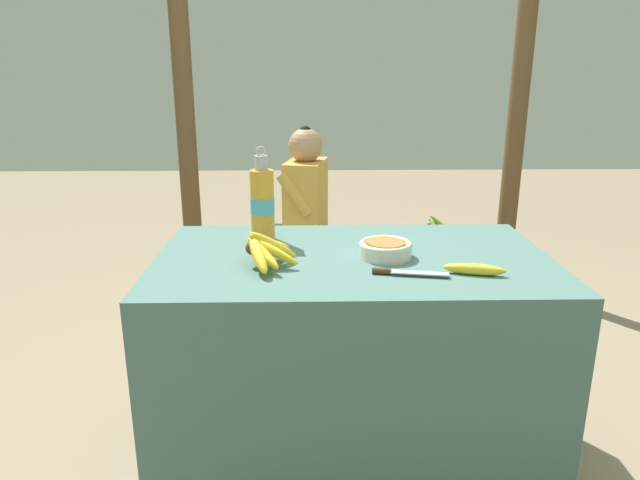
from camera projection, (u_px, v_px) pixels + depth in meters
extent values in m
plane|color=gray|center=(350.00, 451.00, 2.10)|extent=(12.00, 12.00, 0.00)
cube|color=#4C706B|center=(351.00, 359.00, 1.99)|extent=(1.29, 0.76, 0.76)
sphere|color=#4C381E|center=(253.00, 248.00, 1.77)|extent=(0.04, 0.04, 0.04)
ellipsoid|color=yellow|center=(258.00, 254.00, 1.71)|extent=(0.09, 0.17, 0.10)
ellipsoid|color=yellow|center=(264.00, 254.00, 1.73)|extent=(0.12, 0.14, 0.09)
ellipsoid|color=yellow|center=(273.00, 251.00, 1.75)|extent=(0.17, 0.07, 0.10)
ellipsoid|color=yellow|center=(273.00, 245.00, 1.78)|extent=(0.17, 0.08, 0.12)
ellipsoid|color=yellow|center=(269.00, 244.00, 1.82)|extent=(0.15, 0.16, 0.10)
ellipsoid|color=yellow|center=(258.00, 241.00, 1.84)|extent=(0.06, 0.19, 0.12)
cylinder|color=silver|center=(385.00, 251.00, 1.86)|extent=(0.17, 0.17, 0.04)
torus|color=silver|center=(386.00, 244.00, 1.85)|extent=(0.17, 0.17, 0.02)
cylinder|color=olive|center=(386.00, 243.00, 1.85)|extent=(0.13, 0.13, 0.01)
cylinder|color=gold|center=(262.00, 205.00, 2.02)|extent=(0.08, 0.08, 0.25)
cylinder|color=#47A8D1|center=(262.00, 205.00, 2.02)|extent=(0.09, 0.09, 0.06)
cylinder|color=#ADADB2|center=(261.00, 163.00, 1.98)|extent=(0.05, 0.05, 0.05)
torus|color=#ADADB2|center=(261.00, 151.00, 1.96)|extent=(0.04, 0.01, 0.04)
ellipsoid|color=yellow|center=(474.00, 269.00, 1.70)|extent=(0.19, 0.08, 0.03)
cube|color=#BCBCC1|center=(420.00, 273.00, 1.69)|extent=(0.17, 0.06, 0.00)
cylinder|color=#472D19|center=(381.00, 271.00, 1.71)|extent=(0.06, 0.03, 0.02)
cube|color=brown|center=(354.00, 239.00, 3.38)|extent=(1.62, 0.32, 0.04)
cube|color=brown|center=(232.00, 279.00, 3.30)|extent=(0.06, 0.06, 0.36)
cube|color=brown|center=(476.00, 277.00, 3.33)|extent=(0.06, 0.06, 0.36)
cube|color=brown|center=(237.00, 265.00, 3.53)|extent=(0.06, 0.06, 0.36)
cube|color=brown|center=(465.00, 263.00, 3.56)|extent=(0.06, 0.06, 0.36)
cylinder|color=#232328|center=(261.00, 273.00, 3.35)|extent=(0.09, 0.09, 0.40)
cylinder|color=#232328|center=(280.00, 240.00, 3.27)|extent=(0.31, 0.15, 0.09)
cylinder|color=#232328|center=(269.00, 263.00, 3.52)|extent=(0.09, 0.09, 0.40)
cylinder|color=#232328|center=(287.00, 231.00, 3.44)|extent=(0.31, 0.15, 0.09)
cube|color=gold|center=(306.00, 200.00, 3.27)|extent=(0.26, 0.37, 0.46)
cylinder|color=gold|center=(295.00, 194.00, 3.10)|extent=(0.21, 0.10, 0.25)
cylinder|color=gold|center=(306.00, 183.00, 3.41)|extent=(0.21, 0.10, 0.25)
sphere|color=tan|center=(306.00, 145.00, 3.18)|extent=(0.19, 0.19, 0.19)
sphere|color=black|center=(305.00, 132.00, 3.16)|extent=(0.07, 0.07, 0.07)
sphere|color=#4C381E|center=(430.00, 226.00, 3.36)|extent=(0.04, 0.04, 0.04)
ellipsoid|color=olive|center=(435.00, 228.00, 3.31)|extent=(0.07, 0.14, 0.12)
ellipsoid|color=olive|center=(437.00, 229.00, 3.33)|extent=(0.12, 0.11, 0.09)
ellipsoid|color=olive|center=(441.00, 226.00, 3.34)|extent=(0.15, 0.07, 0.14)
ellipsoid|color=olive|center=(440.00, 224.00, 3.38)|extent=(0.16, 0.08, 0.14)
ellipsoid|color=olive|center=(435.00, 224.00, 3.41)|extent=(0.12, 0.14, 0.12)
ellipsoid|color=olive|center=(430.00, 224.00, 3.42)|extent=(0.06, 0.16, 0.08)
cylinder|color=brown|center=(184.00, 105.00, 3.41)|extent=(0.12, 0.12, 2.28)
cylinder|color=brown|center=(518.00, 104.00, 3.45)|extent=(0.12, 0.12, 2.28)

